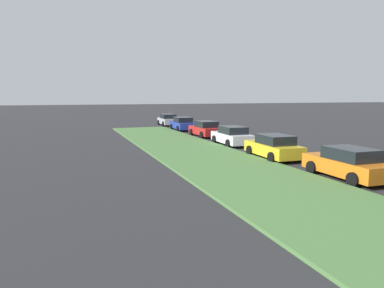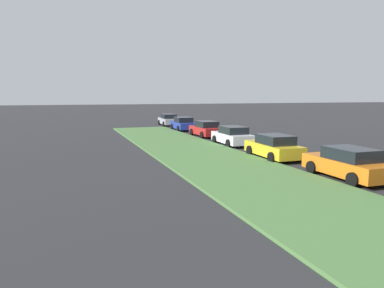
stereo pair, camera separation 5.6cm
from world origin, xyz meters
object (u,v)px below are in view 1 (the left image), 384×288
at_px(parked_car_blue, 183,124).
at_px(parked_car_white, 232,136).
at_px(parked_car_orange, 348,164).
at_px(parked_car_red, 206,129).
at_px(parked_car_silver, 168,120).
at_px(parked_car_yellow, 274,147).

bearing_deg(parked_car_blue, parked_car_white, -178.06).
bearing_deg(parked_car_orange, parked_car_blue, 1.00).
bearing_deg(parked_car_red, parked_car_white, 177.68).
distance_m(parked_car_white, parked_car_blue, 12.26).
bearing_deg(parked_car_red, parked_car_orange, 179.09).
distance_m(parked_car_white, parked_car_silver, 18.87).
bearing_deg(parked_car_yellow, parked_car_silver, 1.04).
relative_size(parked_car_yellow, parked_car_white, 1.00).
relative_size(parked_car_white, parked_car_silver, 1.00).
bearing_deg(parked_car_white, parked_car_blue, 1.53).
xyz_separation_m(parked_car_blue, parked_car_silver, (6.60, -0.20, 0.00)).
xyz_separation_m(parked_car_yellow, parked_car_white, (6.11, -0.21, 0.00)).
height_order(parked_car_white, parked_car_blue, same).
relative_size(parked_car_orange, parked_car_blue, 0.99).
distance_m(parked_car_yellow, parked_car_red, 12.01).
distance_m(parked_car_orange, parked_car_silver, 30.67).
distance_m(parked_car_orange, parked_car_blue, 24.07).
bearing_deg(parked_car_blue, parked_car_orange, -177.77).
relative_size(parked_car_orange, parked_car_white, 0.99).
height_order(parked_car_orange, parked_car_white, same).
height_order(parked_car_blue, parked_car_silver, same).
distance_m(parked_car_orange, parked_car_red, 17.70).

